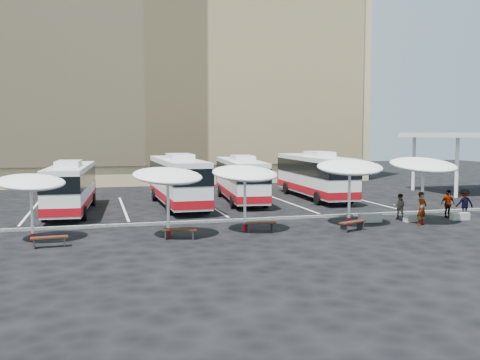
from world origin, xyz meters
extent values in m
plane|color=black|center=(0.00, 0.00, 0.00)|extent=(120.00, 120.00, 0.00)
cube|color=tan|center=(0.00, 32.00, 12.50)|extent=(42.00, 18.00, 25.00)
cube|color=tan|center=(0.00, 22.90, 12.00)|extent=(40.00, 0.30, 20.00)
cube|color=white|center=(24.00, 10.00, 5.00)|extent=(10.00, 8.00, 0.40)
cylinder|color=white|center=(20.00, 7.00, 2.40)|extent=(0.30, 0.30, 4.80)
cylinder|color=white|center=(20.00, 13.00, 2.40)|extent=(0.30, 0.30, 4.80)
cube|color=black|center=(0.00, 0.50, 0.07)|extent=(34.00, 0.25, 0.15)
cube|color=white|center=(-12.00, 8.00, 0.01)|extent=(0.15, 12.00, 0.01)
cube|color=white|center=(-6.00, 8.00, 0.01)|extent=(0.15, 12.00, 0.01)
cube|color=white|center=(0.00, 8.00, 0.01)|extent=(0.15, 12.00, 0.01)
cube|color=white|center=(6.00, 8.00, 0.01)|extent=(0.15, 12.00, 0.01)
cube|color=white|center=(12.00, 8.00, 0.01)|extent=(0.15, 12.00, 0.01)
cube|color=white|center=(-9.37, 6.69, 1.74)|extent=(3.02, 10.82, 2.67)
cube|color=black|center=(-9.37, 6.69, 2.27)|extent=(3.07, 10.87, 0.98)
cube|color=#A00B13|center=(-9.37, 6.69, 0.76)|extent=(3.07, 10.87, 0.49)
cube|color=#A00B13|center=(-8.97, 12.02, 1.07)|extent=(2.29, 0.35, 1.25)
cube|color=white|center=(-9.44, 5.80, 3.25)|extent=(1.62, 2.77, 0.36)
cylinder|color=black|center=(-10.25, 9.88, 0.45)|extent=(0.38, 0.91, 0.89)
cylinder|color=black|center=(-8.03, 9.72, 0.45)|extent=(0.38, 0.91, 0.89)
cylinder|color=black|center=(-10.74, 3.23, 0.45)|extent=(0.38, 0.91, 0.89)
cylinder|color=black|center=(-8.53, 3.06, 0.45)|extent=(0.38, 0.91, 0.89)
cube|color=white|center=(-2.23, 7.85, 1.90)|extent=(2.64, 11.72, 2.92)
cube|color=black|center=(-2.23, 7.85, 2.48)|extent=(2.70, 11.78, 1.07)
cube|color=#A00B13|center=(-2.23, 7.85, 0.83)|extent=(2.70, 11.78, 0.54)
cube|color=#A00B13|center=(-2.34, 13.69, 1.17)|extent=(2.49, 0.24, 1.36)
cube|color=white|center=(-2.21, 6.88, 3.55)|extent=(1.61, 2.95, 0.39)
cylinder|color=black|center=(-3.51, 11.24, 0.49)|extent=(0.36, 0.98, 0.97)
cylinder|color=black|center=(-1.08, 11.28, 0.49)|extent=(0.36, 0.98, 0.97)
cylinder|color=black|center=(-3.38, 3.94, 0.49)|extent=(0.36, 0.98, 0.97)
cylinder|color=black|center=(-0.95, 3.98, 0.49)|extent=(0.36, 0.98, 0.97)
cube|color=white|center=(2.74, 9.24, 1.78)|extent=(3.38, 11.15, 2.74)
cube|color=black|center=(2.74, 9.24, 2.33)|extent=(3.44, 11.21, 1.01)
cube|color=#A00B13|center=(2.74, 9.24, 0.78)|extent=(3.44, 11.21, 0.50)
cube|color=#A00B13|center=(3.30, 14.70, 1.10)|extent=(2.35, 0.42, 1.28)
cube|color=white|center=(2.65, 8.33, 3.34)|extent=(1.73, 2.88, 0.37)
cylinder|color=black|center=(1.93, 12.54, 0.46)|extent=(0.41, 0.94, 0.91)
cylinder|color=black|center=(4.21, 12.31, 0.46)|extent=(0.41, 0.94, 0.91)
cylinder|color=black|center=(1.24, 5.72, 0.46)|extent=(0.41, 0.94, 0.91)
cylinder|color=black|center=(3.51, 5.48, 0.46)|extent=(0.41, 0.94, 0.91)
cube|color=white|center=(8.94, 9.70, 1.90)|extent=(2.84, 11.75, 2.92)
cube|color=black|center=(8.94, 9.70, 2.48)|extent=(2.90, 11.81, 1.07)
cube|color=#A00B13|center=(8.94, 9.70, 0.83)|extent=(2.90, 11.81, 0.54)
cube|color=#A00B13|center=(9.15, 15.53, 1.17)|extent=(2.50, 0.28, 1.36)
cube|color=white|center=(8.91, 8.72, 3.55)|extent=(1.66, 2.97, 0.39)
cylinder|color=black|center=(7.85, 13.14, 0.49)|extent=(0.37, 0.98, 0.97)
cylinder|color=black|center=(10.28, 13.05, 0.49)|extent=(0.37, 0.98, 0.97)
cylinder|color=black|center=(7.59, 5.85, 0.49)|extent=(0.37, 0.98, 0.97)
cylinder|color=black|center=(10.02, 5.76, 0.49)|extent=(0.37, 0.98, 0.97)
cylinder|color=white|center=(-10.78, -2.52, 1.39)|extent=(0.17, 0.17, 2.79)
cylinder|color=#A00B13|center=(-10.78, -2.52, 0.19)|extent=(0.27, 0.27, 0.37)
ellipsoid|color=white|center=(-10.78, -2.52, 2.83)|extent=(4.16, 4.18, 0.96)
cylinder|color=white|center=(-4.39, -3.35, 1.51)|extent=(0.18, 0.18, 3.02)
cylinder|color=#A00B13|center=(-4.39, -3.35, 0.20)|extent=(0.28, 0.28, 0.40)
ellipsoid|color=white|center=(-4.39, -3.35, 3.07)|extent=(4.27, 4.30, 1.03)
cylinder|color=white|center=(-0.31, -2.79, 1.51)|extent=(0.16, 0.16, 3.02)
cylinder|color=#A00B13|center=(-0.31, -2.79, 0.20)|extent=(0.25, 0.25, 0.40)
ellipsoid|color=white|center=(-0.31, -2.79, 3.07)|extent=(3.91, 3.95, 1.03)
cylinder|color=white|center=(5.86, -2.43, 1.61)|extent=(0.18, 0.18, 3.21)
cylinder|color=#A00B13|center=(5.86, -2.43, 0.21)|extent=(0.29, 0.29, 0.43)
ellipsoid|color=white|center=(5.86, -2.43, 3.27)|extent=(4.43, 4.47, 1.10)
cylinder|color=white|center=(10.21, -2.89, 1.65)|extent=(0.15, 0.15, 3.29)
cylinder|color=#A00B13|center=(10.21, -2.89, 0.22)|extent=(0.24, 0.24, 0.44)
ellipsoid|color=white|center=(10.21, -2.89, 3.35)|extent=(3.76, 3.81, 1.13)
cube|color=black|center=(-9.89, -4.26, 0.46)|extent=(1.64, 0.55, 0.06)
cube|color=black|center=(-10.53, -4.30, 0.21)|extent=(0.09, 0.41, 0.43)
cube|color=black|center=(-9.24, -4.21, 0.21)|extent=(0.09, 0.41, 0.43)
cube|color=black|center=(-3.92, -3.95, 0.48)|extent=(1.73, 0.90, 0.07)
cube|color=black|center=(-4.56, -3.76, 0.22)|extent=(0.18, 0.42, 0.45)
cube|color=black|center=(-3.28, -4.14, 0.22)|extent=(0.18, 0.42, 0.45)
cube|color=black|center=(0.42, -3.10, 0.47)|extent=(1.67, 0.58, 0.07)
cube|color=black|center=(-0.23, -3.04, 0.22)|extent=(0.10, 0.42, 0.44)
cube|color=black|center=(1.07, -3.16, 0.22)|extent=(0.10, 0.42, 0.44)
cube|color=black|center=(5.20, -4.13, 0.48)|extent=(1.72, 1.08, 0.07)
cube|color=black|center=(4.59, -4.40, 0.22)|extent=(0.23, 0.42, 0.45)
cube|color=black|center=(5.82, -3.86, 0.22)|extent=(0.23, 0.42, 0.45)
cube|color=gray|center=(7.52, -1.80, 0.25)|extent=(1.34, 0.52, 0.49)
cube|color=gray|center=(10.02, -2.26, 0.21)|extent=(1.16, 0.60, 0.42)
cube|color=gray|center=(13.08, -2.50, 0.21)|extent=(1.15, 0.44, 0.42)
imported|color=black|center=(9.79, -3.50, 0.94)|extent=(0.80, 0.67, 1.87)
imported|color=black|center=(9.73, -1.39, 0.77)|extent=(0.95, 0.93, 1.55)
imported|color=black|center=(12.96, -1.51, 0.85)|extent=(1.03, 0.50, 1.70)
imported|color=black|center=(13.89, -1.83, 0.89)|extent=(1.24, 0.85, 1.77)
camera|label=1|loc=(-7.80, -29.43, 5.14)|focal=40.00mm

